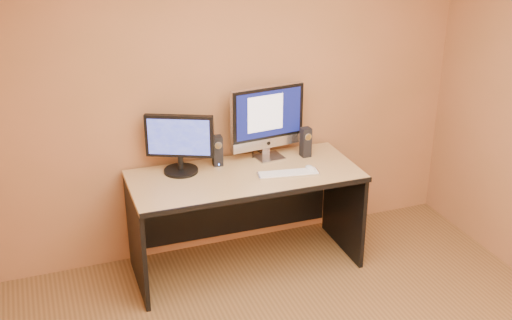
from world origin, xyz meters
name	(u,v)px	position (x,y,z in m)	size (l,w,h in m)	color
walls	(346,207)	(0.00, 0.00, 1.30)	(4.00, 4.00, 2.60)	#A06440
desk	(246,221)	(-0.02, 1.57, 0.41)	(1.78, 0.78, 0.82)	tan
imac	(269,123)	(0.26, 1.81, 1.13)	(0.63, 0.23, 0.61)	#B5B4B9
second_monitor	(180,144)	(-0.48, 1.78, 1.06)	(0.53, 0.27, 0.47)	black
speaker_left	(217,151)	(-0.17, 1.81, 0.94)	(0.08, 0.08, 0.24)	black
speaker_right	(306,142)	(0.56, 1.74, 0.94)	(0.08, 0.08, 0.24)	black
keyboard	(288,173)	(0.29, 1.45, 0.83)	(0.48, 0.13, 0.02)	silver
mouse	(310,168)	(0.47, 1.46, 0.84)	(0.06, 0.11, 0.04)	silver
cable_a	(261,153)	(0.24, 1.92, 0.83)	(0.01, 0.01, 0.24)	black
cable_b	(253,153)	(0.17, 1.94, 0.83)	(0.01, 0.01, 0.20)	black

